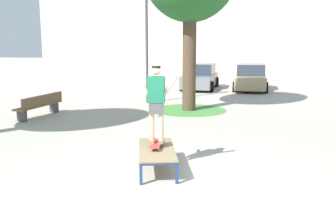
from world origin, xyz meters
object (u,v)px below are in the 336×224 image
(light_post, at_px, (146,18))
(skate_box, at_px, (157,151))
(skater, at_px, (156,99))
(car_grey, at_px, (200,77))
(park_bench, at_px, (40,105))
(skateboard, at_px, (157,144))
(car_tan, at_px, (251,78))

(light_post, bearing_deg, skate_box, -76.36)
(skater, relative_size, car_grey, 0.39)
(skate_box, xyz_separation_m, park_bench, (-5.43, 5.20, 0.03))
(skateboard, relative_size, park_bench, 0.33)
(car_tan, xyz_separation_m, park_bench, (-8.12, -9.87, -0.24))
(skater, height_order, light_post, light_post)
(skateboard, height_order, car_grey, car_grey)
(skater, relative_size, park_bench, 0.69)
(skate_box, xyz_separation_m, skater, (-0.03, 0.11, 1.12))
(skateboard, height_order, skater, skater)
(park_bench, distance_m, light_post, 6.15)
(car_grey, height_order, car_tan, same)
(skateboard, distance_m, car_tan, 15.21)
(skate_box, height_order, light_post, light_post)
(car_grey, relative_size, car_tan, 1.00)
(skate_box, relative_size, park_bench, 0.83)
(skate_box, distance_m, skater, 1.12)
(car_grey, xyz_separation_m, park_bench, (-5.15, -9.89, -0.24))
(skate_box, xyz_separation_m, skateboard, (-0.03, 0.11, 0.12))
(skateboard, bearing_deg, skate_box, -76.40)
(car_grey, distance_m, car_tan, 2.97)
(skateboard, xyz_separation_m, light_post, (-2.21, 9.11, 3.29))
(skateboard, bearing_deg, park_bench, 136.70)
(skater, xyz_separation_m, car_tan, (2.72, 14.96, -0.84))
(car_tan, bearing_deg, skateboard, -100.30)
(car_grey, bearing_deg, skater, -89.03)
(skateboard, relative_size, car_tan, 0.19)
(skateboard, bearing_deg, skater, 94.27)
(light_post, bearing_deg, car_grey, 71.55)
(skate_box, relative_size, car_tan, 0.47)
(skate_box, distance_m, light_post, 10.08)
(skate_box, distance_m, car_tan, 15.31)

